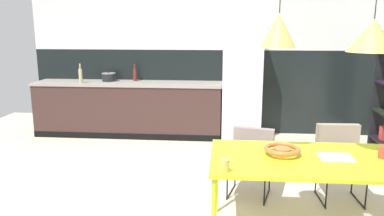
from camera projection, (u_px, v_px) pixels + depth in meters
name	position (u px, v px, depth m)	size (l,w,h in m)	color
back_wall_splashback_dark	(213.00, 91.00, 6.60)	(6.30, 0.12, 1.44)	black
back_wall_panel_upper	(214.00, 6.00, 6.29)	(6.30, 0.12, 1.44)	silver
kitchen_counter	(129.00, 109.00, 6.43)	(3.18, 0.63, 0.92)	#3B2623
refrigerator_column	(242.00, 83.00, 6.16)	(0.63, 0.60, 1.86)	silver
dining_table	(315.00, 163.00, 3.16)	(1.76, 0.91, 0.75)	#CACE20
armchair_by_stool	(340.00, 153.00, 4.01)	(0.51, 0.49, 0.80)	gray
armchair_near_window	(251.00, 153.00, 4.14)	(0.58, 0.57, 0.72)	gray
fruit_bowl	(282.00, 150.00, 3.22)	(0.31, 0.31, 0.07)	#B2662D
open_book	(336.00, 157.00, 3.15)	(0.27, 0.22, 0.02)	white
mug_glass_clear	(225.00, 165.00, 2.84)	(0.12, 0.07, 0.10)	gold
mug_tall_blue	(383.00, 153.00, 3.14)	(0.12, 0.08, 0.10)	#B23D33
cooking_pot	(109.00, 77.00, 6.44)	(0.23, 0.23, 0.17)	black
bottle_spice_small	(135.00, 74.00, 6.46)	(0.06, 0.06, 0.30)	maroon
bottle_vinegar_dark	(81.00, 75.00, 6.20)	(0.06, 0.06, 0.33)	tan
pendant_lamp_over_table_near	(279.00, 30.00, 3.00)	(0.28, 0.28, 1.17)	black
pendant_lamp_over_table_far	(373.00, 36.00, 2.88)	(0.38, 0.38, 1.20)	black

